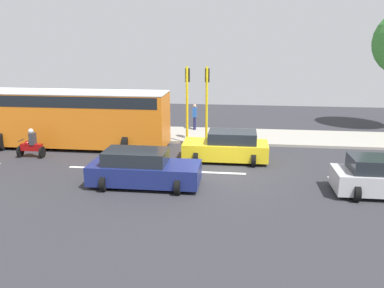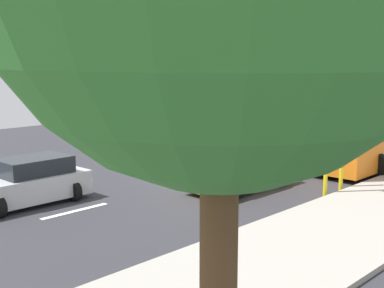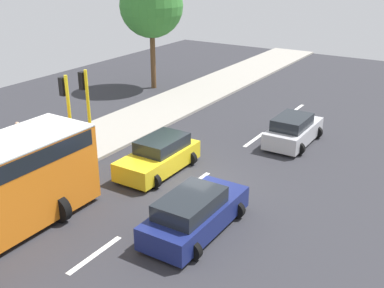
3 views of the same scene
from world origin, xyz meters
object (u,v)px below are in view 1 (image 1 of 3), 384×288
Objects in this scene: pedestrian_by_tree at (80,119)px; traffic_light_midblock at (187,94)px; car_dark_blue at (143,169)px; pedestrian_near_signal at (195,116)px; traffic_light_corner at (207,95)px; motorcycle at (31,145)px; car_yellow_cab at (227,147)px; city_bus at (70,115)px.

traffic_light_midblock is (-1.41, -7.03, 1.87)m from pedestrian_by_tree.
pedestrian_near_signal is (10.27, -0.96, 0.35)m from car_dark_blue.
traffic_light_corner is at bearing -162.40° from pedestrian_near_signal.
pedestrian_near_signal is 3.92m from traffic_light_midblock.
pedestrian_near_signal and pedestrian_by_tree have the same top height.
pedestrian_by_tree is at bearing -7.08° from motorcycle.
traffic_light_corner reaches higher than car_dark_blue.
pedestrian_by_tree reaches higher than car_dark_blue.
car_yellow_cab is at bearing -86.22° from motorcycle.
city_bus is at bearing -26.67° from motorcycle.
traffic_light_midblock is at bearing -79.21° from city_bus.
traffic_light_corner and traffic_light_midblock have the same top height.
traffic_light_corner reaches higher than city_bus.
traffic_light_corner reaches higher than pedestrian_by_tree.
pedestrian_by_tree is (4.29, 9.43, 0.35)m from car_yellow_cab.
traffic_light_midblock is at bearing -65.14° from motorcycle.
car_dark_blue is at bearing 174.68° from pedestrian_near_signal.
city_bus is at bearing 99.24° from traffic_light_corner.
city_bus reaches higher than motorcycle.
city_bus is 7.19× the size of motorcycle.
traffic_light_midblock reaches higher than pedestrian_by_tree.
car_yellow_cab is 0.93× the size of traffic_light_corner.
city_bus reaches higher than car_yellow_cab.
pedestrian_near_signal reaches higher than motorcycle.
traffic_light_corner is at bearing -16.72° from car_dark_blue.
pedestrian_near_signal is 4.07m from traffic_light_corner.
city_bus reaches higher than car_dark_blue.
motorcycle is 0.91× the size of pedestrian_by_tree.
pedestrian_by_tree is at bearing 78.65° from traffic_light_midblock.
car_dark_blue is 10.32m from pedestrian_near_signal.
car_dark_blue is 7.96m from city_bus.
traffic_light_corner reaches higher than motorcycle.
pedestrian_near_signal is at bearing -54.25° from city_bus.
motorcycle is (3.28, 6.71, -0.07)m from car_dark_blue.
traffic_light_corner is (6.82, -2.05, 2.22)m from car_dark_blue.
traffic_light_midblock is at bearing 39.73° from car_yellow_cab.
motorcycle is 0.34× the size of traffic_light_corner.
pedestrian_near_signal is (4.69, -6.51, -0.79)m from city_bus.
traffic_light_corner is at bearing -90.00° from traffic_light_midblock.
traffic_light_corner is (-1.41, -8.15, 1.87)m from pedestrian_by_tree.
traffic_light_corner reaches higher than pedestrian_near_signal.
city_bus is 2.85m from motorcycle.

